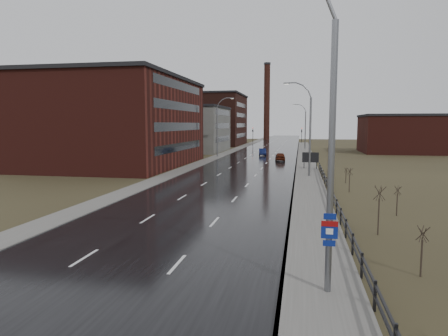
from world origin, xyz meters
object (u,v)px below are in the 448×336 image
at_px(billboard, 310,158).
at_px(car_near, 263,152).
at_px(car_far, 280,157).
at_px(streetlight_main, 323,133).

relative_size(billboard, car_near, 0.60).
xyz_separation_m(billboard, car_far, (-4.82, 12.75, -0.95)).
bearing_deg(car_near, car_far, -77.00).
bearing_deg(streetlight_main, car_far, 94.38).
height_order(streetlight_main, billboard, streetlight_main).
bearing_deg(car_near, streetlight_main, -89.58).
height_order(billboard, car_far, billboard).
distance_m(streetlight_main, car_far, 55.18).
xyz_separation_m(streetlight_main, billboard, (0.63, 42.01, -4.39)).
xyz_separation_m(streetlight_main, car_near, (-8.36, 66.35, -5.38)).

